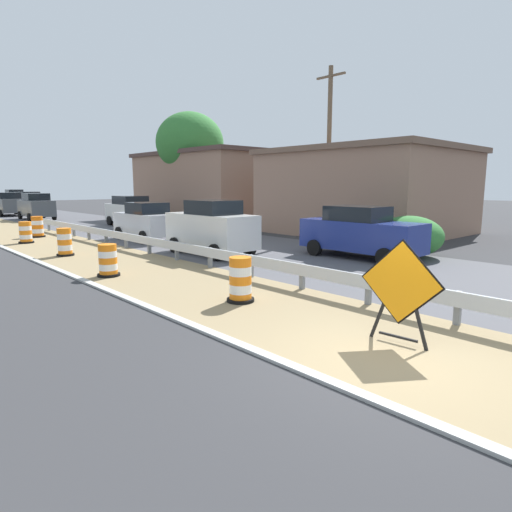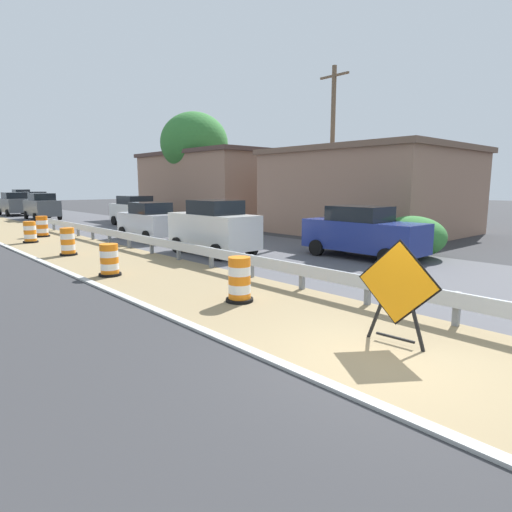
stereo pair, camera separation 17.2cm
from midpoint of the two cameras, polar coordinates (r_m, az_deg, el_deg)
The scene contains 23 objects.
ground_plane at distance 7.43m, azimuth 16.20°, elevation -13.22°, with size 160.00×160.00×0.00m, color #333335.
median_dirt_strip at distance 8.12m, azimuth 19.32°, elevation -11.39°, with size 4.08×120.00×0.01m, color #8E7A56.
curb_near_edge at distance 6.43m, azimuth 9.93°, elevation -16.61°, with size 0.20×120.00×0.11m, color #ADADA8.
guardrail_median at distance 9.54m, azimuth 24.52°, elevation -5.37°, with size 0.18×51.93×0.71m.
warning_sign_diamond at distance 7.97m, azimuth 17.93°, elevation -3.92°, with size 0.16×1.53×1.89m.
traffic_barrel_nearest at distance 10.47m, azimuth -2.54°, elevation -3.39°, with size 0.67×0.67×1.10m.
traffic_barrel_close at distance 14.17m, azimuth -19.26°, elevation -0.74°, with size 0.69×0.69×1.00m.
traffic_barrel_mid at distance 18.90m, azimuth -24.16°, elevation 1.54°, with size 0.67×0.67×1.11m.
traffic_barrel_far at distance 23.86m, azimuth -28.29°, elevation 2.64°, with size 0.70×0.70×1.05m.
traffic_barrel_farther at distance 26.29m, azimuth -27.02°, elevation 3.35°, with size 0.72×0.72×1.13m.
car_lead_near_lane at distance 22.85m, azimuth -14.47°, elevation 4.45°, with size 1.98×4.04×1.93m.
car_trailing_near_lane at distance 17.16m, azimuth 13.31°, elevation 3.08°, with size 1.95×4.77×2.00m.
car_lead_far_lane at distance 39.63m, azimuth -27.13°, elevation 5.83°, with size 2.12×4.52×2.13m.
car_mid_far_lane at distance 59.47m, azimuth -29.26°, elevation 6.57°, with size 2.00×4.48×2.26m.
car_trailing_far_lane at distance 46.19m, azimuth -30.00°, elevation 5.96°, with size 2.20×4.33×2.12m.
car_distant_a at distance 31.15m, azimuth -16.21°, elevation 5.74°, with size 2.15×4.53×2.06m.
car_distant_b at distance 17.65m, azimuth -6.19°, elevation 3.76°, with size 1.94×4.16×2.20m.
car_distant_c at distance 52.88m, azimuth -27.75°, elevation 6.39°, with size 2.20×4.71×2.08m.
roadside_shop_near at distance 26.56m, azimuth 14.13°, elevation 8.32°, with size 9.23×10.41×4.87m.
roadside_shop_far at distance 36.23m, azimuth -5.54°, elevation 9.17°, with size 8.71×12.68×5.39m.
utility_pole_near at distance 23.93m, azimuth 9.37°, elevation 13.54°, with size 0.24×1.80×8.87m.
bush_roadside at distance 17.98m, azimuth 19.28°, elevation 2.46°, with size 2.60×2.60×1.62m, color #337533.
tree_roadside at distance 35.11m, azimuth -8.85°, elevation 14.49°, with size 5.23×5.23×8.37m.
Camera 1 is at (-6.01, -3.40, 2.81)m, focal length 30.32 mm.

